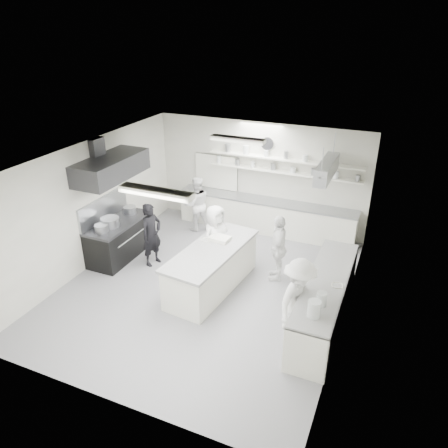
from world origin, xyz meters
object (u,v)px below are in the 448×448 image
at_px(stove, 119,240).
at_px(cook_back, 197,204).
at_px(back_counter, 265,216).
at_px(cook_stove, 152,235).
at_px(prep_island, 212,269).
at_px(right_counter, 325,302).

xyz_separation_m(stove, cook_back, (1.11, 2.12, 0.34)).
distance_m(back_counter, cook_back, 1.94).
bearing_deg(back_counter, cook_back, -159.13).
relative_size(stove, cook_back, 1.15).
height_order(stove, cook_stove, cook_stove).
xyz_separation_m(prep_island, cook_back, (-1.61, 2.49, 0.32)).
bearing_deg(prep_island, right_counter, 0.98).
height_order(stove, right_counter, right_counter).
relative_size(right_counter, cook_back, 2.10).
distance_m(back_counter, cook_stove, 3.41).
relative_size(stove, back_counter, 0.36).
distance_m(stove, right_counter, 5.28).
bearing_deg(back_counter, cook_stove, -124.89).
relative_size(back_counter, cook_back, 3.18).
height_order(back_counter, cook_back, cook_back).
bearing_deg(right_counter, back_counter, 124.65).
xyz_separation_m(back_counter, cook_stove, (-1.94, -2.79, 0.33)).
distance_m(prep_island, cook_back, 2.98).
distance_m(right_counter, cook_stove, 4.35).
height_order(back_counter, prep_island, prep_island).
xyz_separation_m(stove, back_counter, (2.90, 2.80, 0.01)).
bearing_deg(cook_stove, stove, 106.23).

